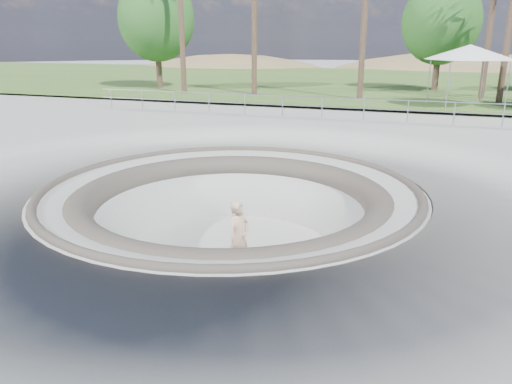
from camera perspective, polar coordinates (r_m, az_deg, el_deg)
ground at (r=13.56m, az=-2.90°, el=0.45°), size 180.00×180.00×0.00m
skate_bowl at (r=14.19m, az=-2.79°, el=-6.64°), size 14.00×14.00×4.10m
grass_strip at (r=46.44m, az=13.21°, el=12.20°), size 180.00×36.00×0.12m
distant_hills at (r=70.07m, az=18.00°, el=7.38°), size 103.20×45.00×28.60m
safety_railing at (r=24.73m, az=7.58°, el=9.58°), size 25.00×0.06×1.03m
skateboard at (r=12.95m, az=-1.95°, el=-9.07°), size 0.89×0.25×0.09m
skater at (r=12.56m, az=-1.99°, el=-5.13°), size 0.66×0.80×1.88m
canopy_white at (r=30.10m, az=23.24°, el=14.47°), size 6.19×6.19×3.30m
bushy_tree_left at (r=39.47m, az=-11.33°, el=18.88°), size 5.72×5.20×8.25m
bushy_tree_mid at (r=38.74m, az=20.42°, el=17.75°), size 5.36×4.88×7.74m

